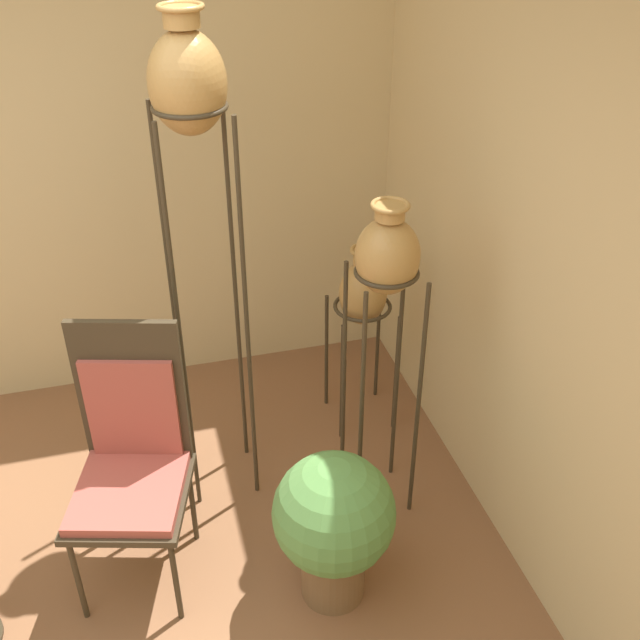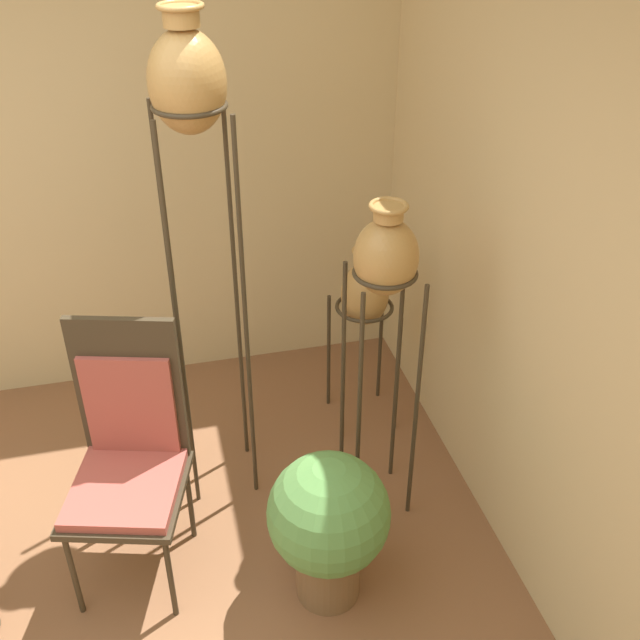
{
  "view_description": "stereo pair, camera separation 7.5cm",
  "coord_description": "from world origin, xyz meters",
  "px_view_note": "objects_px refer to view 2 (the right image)",
  "views": [
    {
      "loc": [
        0.76,
        -1.61,
        2.69
      ],
      "look_at": [
        1.53,
        1.18,
        0.86
      ],
      "focal_mm": 42.0,
      "sensor_mm": 36.0,
      "label": 1
    },
    {
      "loc": [
        0.83,
        -1.63,
        2.69
      ],
      "look_at": [
        1.53,
        1.18,
        0.86
      ],
      "focal_mm": 42.0,
      "sensor_mm": 36.0,
      "label": 2
    }
  ],
  "objects_px": {
    "vase_stand_medium": "(386,267)",
    "potted_plant": "(329,522)",
    "vase_stand_tall": "(189,101)",
    "chair": "(128,448)",
    "vase_stand_short": "(365,296)"
  },
  "relations": [
    {
      "from": "vase_stand_tall",
      "to": "vase_stand_medium",
      "type": "xyz_separation_m",
      "value": [
        0.69,
        -0.33,
        -0.62
      ]
    },
    {
      "from": "vase_stand_short",
      "to": "potted_plant",
      "type": "height_order",
      "value": "vase_stand_short"
    },
    {
      "from": "vase_stand_short",
      "to": "potted_plant",
      "type": "distance_m",
      "value": 1.24
    },
    {
      "from": "vase_stand_short",
      "to": "chair",
      "type": "height_order",
      "value": "chair"
    },
    {
      "from": "potted_plant",
      "to": "vase_stand_tall",
      "type": "bearing_deg",
      "value": 112.88
    },
    {
      "from": "vase_stand_tall",
      "to": "chair",
      "type": "relative_size",
      "value": 1.91
    },
    {
      "from": "chair",
      "to": "vase_stand_medium",
      "type": "bearing_deg",
      "value": 20.66
    },
    {
      "from": "vase_stand_medium",
      "to": "chair",
      "type": "relative_size",
      "value": 1.32
    },
    {
      "from": "vase_stand_short",
      "to": "chair",
      "type": "bearing_deg",
      "value": -150.03
    },
    {
      "from": "vase_stand_medium",
      "to": "potted_plant",
      "type": "distance_m",
      "value": 1.04
    },
    {
      "from": "vase_stand_medium",
      "to": "vase_stand_short",
      "type": "relative_size",
      "value": 1.49
    },
    {
      "from": "vase_stand_short",
      "to": "potted_plant",
      "type": "relative_size",
      "value": 1.46
    },
    {
      "from": "vase_stand_short",
      "to": "vase_stand_tall",
      "type": "bearing_deg",
      "value": -160.8
    },
    {
      "from": "vase_stand_tall",
      "to": "vase_stand_short",
      "type": "distance_m",
      "value": 1.41
    },
    {
      "from": "vase_stand_medium",
      "to": "potted_plant",
      "type": "relative_size",
      "value": 2.18
    }
  ]
}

